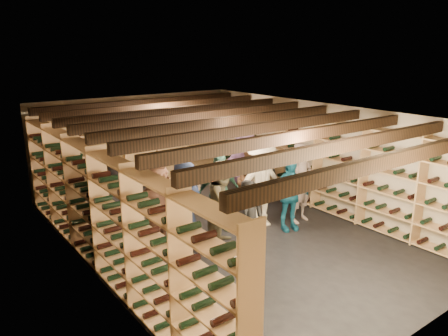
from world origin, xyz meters
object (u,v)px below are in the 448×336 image
person_5 (158,206)px  person_11 (245,164)px  person_1 (251,223)px  person_2 (223,203)px  person_0 (118,211)px  person_12 (262,167)px  crate_stack_right (166,193)px  person_8 (251,180)px  person_9 (117,205)px  crate_loose (217,178)px  person_3 (263,184)px  person_4 (289,195)px  person_6 (185,203)px  person_10 (219,192)px  crate_stack_left (188,192)px  person_7 (301,183)px

person_5 → person_11: (2.93, 1.11, 0.06)m
person_1 → person_2: bearing=62.6°
person_0 → person_12: person_0 is taller
crate_stack_right → person_5: 2.81m
person_0 → person_1: bearing=-23.7°
person_0 → person_8: size_ratio=1.06×
person_8 → person_9: (-2.93, 0.33, -0.04)m
crate_loose → person_3: (-1.07, -3.11, 0.82)m
person_3 → person_8: size_ratio=1.07×
crate_stack_right → crate_loose: bearing=14.4°
crate_loose → person_2: size_ratio=0.31×
crate_stack_right → person_12: size_ratio=0.34×
person_9 → person_2: bearing=-56.9°
crate_loose → person_4: size_ratio=0.34×
person_6 → person_11: size_ratio=0.88×
crate_stack_right → person_2: 2.90m
person_1 → person_5: 1.74m
person_9 → person_10: (1.93, -0.51, -0.00)m
person_6 → person_11: bearing=25.3°
crate_loose → person_8: bearing=-109.8°
person_0 → person_1: 2.27m
crate_stack_right → person_4: (1.11, -3.09, 0.57)m
person_1 → person_9: bearing=107.8°
person_4 → person_8: (-0.16, 0.99, 0.10)m
crate_stack_right → person_12: bearing=-30.3°
crate_stack_right → person_8: (0.95, -2.09, 0.68)m
person_3 → person_11: size_ratio=0.99×
crate_loose → person_8: size_ratio=0.30×
person_0 → person_11: bearing=32.7°
person_0 → person_6: size_ratio=1.12×
crate_stack_left → person_10: (-0.12, -1.35, 0.38)m
person_7 → person_8: 1.07m
crate_stack_left → person_10: person_10 is taller
crate_stack_right → person_7: 3.41m
person_10 → person_11: person_11 is taller
person_11 → person_3: bearing=-125.8°
person_5 → person_10: (1.39, 0.04, -0.04)m
crate_stack_left → person_1: bearing=-100.3°
person_1 → person_6: (-0.45, 1.37, 0.05)m
person_3 → person_5: (-2.25, 0.31, -0.05)m
person_0 → person_3: 3.01m
crate_stack_right → person_8: 2.40m
person_5 → person_6: 0.55m
person_4 → person_8: 1.01m
crate_loose → person_5: person_5 is taller
person_4 → person_12: bearing=80.2°
person_8 → person_6: bearing=-158.6°
person_10 → person_11: size_ratio=0.89×
person_2 → person_11: bearing=17.0°
person_12 → person_11: bearing=-170.2°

